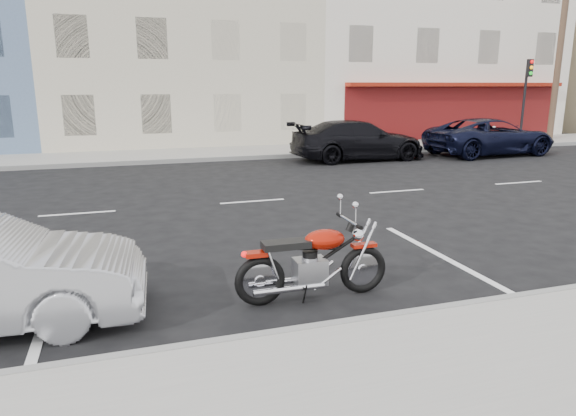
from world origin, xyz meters
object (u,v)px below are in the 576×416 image
object	(u,v)px
traffic_light	(526,90)
fire_hydrant	(493,133)
car_far	(358,140)
utility_pole	(561,43)
suv_far	(490,137)
motorcycle	(365,259)

from	to	relation	value
traffic_light	fire_hydrant	bearing A→B (deg)	173.64
car_far	fire_hydrant	bearing A→B (deg)	-72.15
utility_pole	car_far	xyz separation A→B (m)	(-11.95, -2.88, -3.99)
fire_hydrant	suv_far	distance (m)	4.15
utility_pole	motorcycle	bearing A→B (deg)	-140.06
car_far	suv_far	bearing A→B (deg)	-93.75
traffic_light	motorcycle	xyz separation A→B (m)	(-15.41, -14.31, -2.07)
utility_pole	traffic_light	distance (m)	2.97
suv_far	traffic_light	bearing A→B (deg)	-58.02
traffic_light	motorcycle	size ratio (longest dim) A/B	1.80
traffic_light	fire_hydrant	xyz separation A→B (m)	(-1.50, 0.17, -2.03)
fire_hydrant	motorcycle	size ratio (longest dim) A/B	0.34
utility_pole	car_far	world-z (taller)	utility_pole
traffic_light	suv_far	bearing A→B (deg)	-145.10
utility_pole	suv_far	world-z (taller)	utility_pole
traffic_light	motorcycle	distance (m)	21.13
utility_pole	suv_far	bearing A→B (deg)	-152.68
motorcycle	car_far	xyz separation A→B (m)	(5.46, 11.69, 0.26)
motorcycle	car_far	distance (m)	12.91
utility_pole	fire_hydrant	xyz separation A→B (m)	(-3.50, -0.10, -4.21)
motorcycle	suv_far	xyz separation A→B (m)	(11.18, 11.36, 0.26)
traffic_light	suv_far	size ratio (longest dim) A/B	0.71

